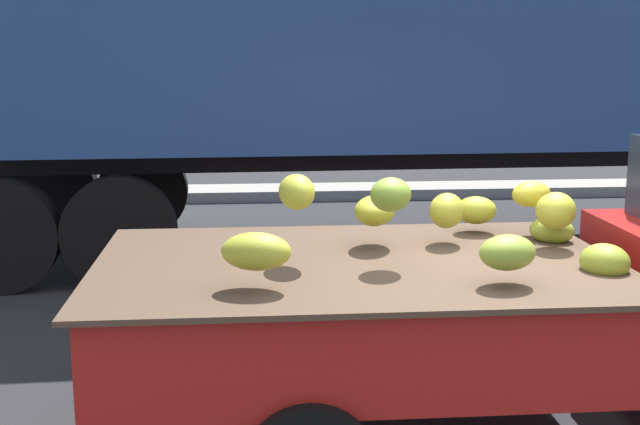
% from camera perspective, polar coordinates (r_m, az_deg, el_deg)
% --- Properties ---
extents(curb_strip, '(80.00, 0.80, 0.16)m').
position_cam_1_polar(curb_strip, '(12.83, 1.60, 1.44)').
color(curb_strip, gray).
rests_on(curb_strip, ground).
extents(semi_trailer, '(12.06, 2.91, 3.95)m').
position_cam_1_polar(semi_trailer, '(9.37, 9.29, 12.83)').
color(semi_trailer, navy).
rests_on(semi_trailer, ground).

